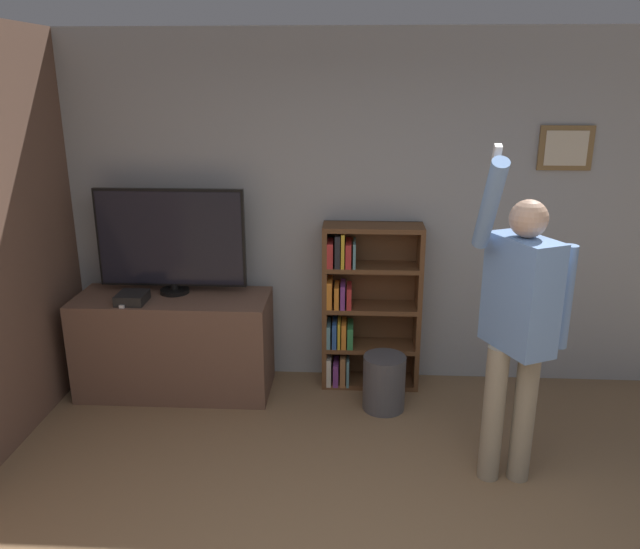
{
  "coord_description": "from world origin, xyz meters",
  "views": [
    {
      "loc": [
        -0.02,
        -1.9,
        2.35
      ],
      "look_at": [
        -0.23,
        1.89,
        1.15
      ],
      "focal_mm": 35.0,
      "sensor_mm": 36.0,
      "label": 1
    }
  ],
  "objects_px": {
    "person": "(519,318)",
    "waste_bin": "(384,382)",
    "bookshelf": "(362,307)",
    "game_console": "(132,298)",
    "television": "(171,240)"
  },
  "relations": [
    {
      "from": "bookshelf",
      "to": "person",
      "type": "distance_m",
      "value": 1.54
    },
    {
      "from": "bookshelf",
      "to": "waste_bin",
      "type": "height_order",
      "value": "bookshelf"
    },
    {
      "from": "bookshelf",
      "to": "person",
      "type": "xyz_separation_m",
      "value": [
        0.86,
        -1.21,
        0.4
      ]
    },
    {
      "from": "person",
      "to": "bookshelf",
      "type": "bearing_deg",
      "value": -170.01
    },
    {
      "from": "television",
      "to": "waste_bin",
      "type": "height_order",
      "value": "television"
    },
    {
      "from": "game_console",
      "to": "person",
      "type": "distance_m",
      "value": 2.71
    },
    {
      "from": "person",
      "to": "waste_bin",
      "type": "bearing_deg",
      "value": -164.68
    },
    {
      "from": "bookshelf",
      "to": "person",
      "type": "height_order",
      "value": "person"
    },
    {
      "from": "waste_bin",
      "to": "game_console",
      "type": "bearing_deg",
      "value": 178.12
    },
    {
      "from": "person",
      "to": "television",
      "type": "bearing_deg",
      "value": -141.0
    },
    {
      "from": "person",
      "to": "waste_bin",
      "type": "relative_size",
      "value": 4.9
    },
    {
      "from": "person",
      "to": "waste_bin",
      "type": "xyz_separation_m",
      "value": [
        -0.7,
        0.81,
        -0.84
      ]
    },
    {
      "from": "game_console",
      "to": "person",
      "type": "xyz_separation_m",
      "value": [
        2.55,
        -0.87,
        0.24
      ]
    },
    {
      "from": "television",
      "to": "person",
      "type": "bearing_deg",
      "value": -25.53
    },
    {
      "from": "television",
      "to": "bookshelf",
      "type": "xyz_separation_m",
      "value": [
        1.44,
        0.11,
        -0.54
      ]
    }
  ]
}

